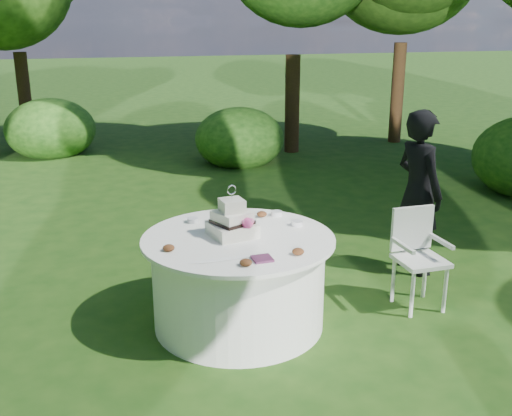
% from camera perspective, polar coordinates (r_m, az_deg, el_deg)
% --- Properties ---
extents(ground, '(80.00, 80.00, 0.00)m').
position_cam_1_polar(ground, '(5.13, -1.63, -10.88)').
color(ground, '#193E11').
rests_on(ground, ground).
extents(napkins, '(0.14, 0.14, 0.02)m').
position_cam_1_polar(napkins, '(4.36, 0.60, -4.86)').
color(napkins, '#4D213E').
rests_on(napkins, table).
extents(feather_plume, '(0.48, 0.07, 0.01)m').
position_cam_1_polar(feather_plume, '(4.36, -3.44, -4.92)').
color(feather_plume, white).
rests_on(feather_plume, table).
extents(guest, '(0.46, 0.64, 1.64)m').
position_cam_1_polar(guest, '(6.10, 15.20, 1.46)').
color(guest, black).
rests_on(guest, ground).
extents(table, '(1.56, 1.56, 0.77)m').
position_cam_1_polar(table, '(4.96, -1.66, -6.92)').
color(table, white).
rests_on(table, ground).
extents(cake, '(0.39, 0.39, 0.43)m').
position_cam_1_polar(cake, '(4.81, -2.25, -1.37)').
color(cake, silver).
rests_on(cake, table).
extents(chair, '(0.42, 0.40, 0.88)m').
position_cam_1_polar(chair, '(5.43, 15.08, -3.85)').
color(chair, white).
rests_on(chair, ground).
extents(votives, '(0.93, 0.45, 0.04)m').
position_cam_1_polar(votives, '(5.18, -0.05, -1.04)').
color(votives, silver).
rests_on(votives, table).
extents(petal_cups, '(1.02, 1.12, 0.05)m').
position_cam_1_polar(petal_cups, '(4.63, -1.14, -3.29)').
color(petal_cups, '#562D16').
rests_on(petal_cups, table).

